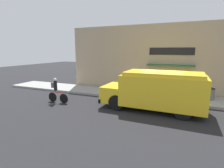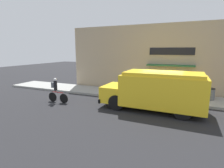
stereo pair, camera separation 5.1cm
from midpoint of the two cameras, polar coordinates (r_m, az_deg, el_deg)
ground_plane at (r=12.08m, az=15.50°, el=-6.15°), size 70.00×70.00×0.00m
sidewalk at (r=13.32m, az=16.26°, el=-4.22°), size 28.00×2.65×0.17m
storefront at (r=14.43m, az=17.56°, el=7.60°), size 16.93×0.95×5.52m
school_bus at (r=10.46m, az=14.08°, el=-1.94°), size 5.92×2.81×2.26m
cyclist at (r=12.30m, az=-17.84°, el=-2.14°), size 1.60×0.20×1.66m
trash_bin at (r=13.57m, az=29.36°, el=-2.84°), size 0.52×0.52×0.79m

